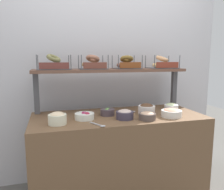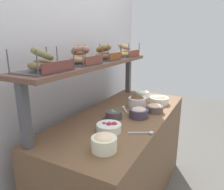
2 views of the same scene
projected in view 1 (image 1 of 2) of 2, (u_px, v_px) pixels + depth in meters
back_wall at (105, 75)px, 2.61m from camera, size 2.81×0.06×2.40m
deli_counter at (118, 157)px, 2.21m from camera, size 1.61×0.70×0.85m
shelf_riser_left at (36, 94)px, 2.17m from camera, size 0.05×0.05×0.40m
shelf_riser_right at (174, 88)px, 2.57m from camera, size 0.05×0.05×0.40m
upper_shelf at (111, 70)px, 2.33m from camera, size 1.57×0.32×0.03m
bowl_lox_spread at (171, 113)px, 2.08m from camera, size 0.19×0.19×0.08m
bowl_potato_salad at (57, 118)px, 1.84m from camera, size 0.15×0.15×0.11m
bowl_beet_salad at (85, 116)px, 2.00m from camera, size 0.17×0.17×0.07m
bowl_chocolate_spread at (147, 109)px, 2.19m from camera, size 0.16×0.16×0.11m
bowl_scallion_spread at (171, 107)px, 2.32m from camera, size 0.14×0.14×0.08m
bowl_tuna_salad at (125, 114)px, 2.01m from camera, size 0.16×0.16×0.09m
bowl_hummus at (147, 116)px, 1.98m from camera, size 0.15×0.15×0.07m
bowl_veggie_mix at (107, 112)px, 2.14m from camera, size 0.13×0.13×0.07m
serving_spoon_near_plate at (100, 125)px, 1.80m from camera, size 0.10×0.16×0.01m
serving_spoon_by_edge at (131, 112)px, 2.23m from camera, size 0.16×0.11×0.01m
bagel_basket_poppy at (54, 64)px, 2.17m from camera, size 0.32×0.24×0.16m
bagel_basket_everything at (93, 64)px, 2.27m from camera, size 0.27×0.24×0.15m
bagel_basket_cinnamon_raisin at (127, 64)px, 2.37m from camera, size 0.28×0.26×0.14m
bagel_basket_plain at (162, 64)px, 2.45m from camera, size 0.30×0.25×0.15m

